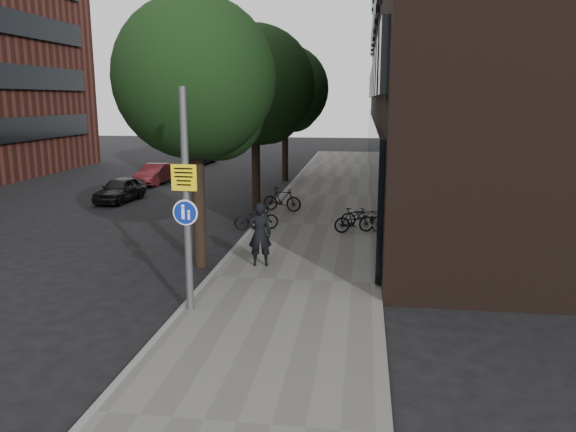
% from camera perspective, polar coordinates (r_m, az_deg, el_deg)
% --- Properties ---
extents(ground, '(120.00, 120.00, 0.00)m').
position_cam_1_polar(ground, '(11.75, -2.70, -12.02)').
color(ground, black).
rests_on(ground, ground).
extents(sidewalk, '(4.50, 60.00, 0.12)m').
position_cam_1_polar(sidewalk, '(21.16, 2.83, -0.98)').
color(sidewalk, '#5F5D57').
rests_on(sidewalk, ground).
extents(curb_edge, '(0.15, 60.00, 0.13)m').
position_cam_1_polar(curb_edge, '(21.46, -3.16, -0.79)').
color(curb_edge, slate).
rests_on(curb_edge, ground).
extents(building_right_dark_brick, '(12.00, 40.00, 18.00)m').
position_cam_1_polar(building_right_dark_brick, '(33.48, 19.93, 18.45)').
color(building_right_dark_brick, black).
rests_on(building_right_dark_brick, ground).
extents(street_tree_near, '(4.40, 4.40, 7.50)m').
position_cam_1_polar(street_tree_near, '(15.86, -9.03, 12.99)').
color(street_tree_near, black).
rests_on(street_tree_near, ground).
extents(street_tree_mid, '(5.00, 5.00, 7.80)m').
position_cam_1_polar(street_tree_mid, '(24.13, -3.13, 12.68)').
color(street_tree_mid, black).
rests_on(street_tree_mid, ground).
extents(street_tree_far, '(5.00, 5.00, 7.80)m').
position_cam_1_polar(street_tree_far, '(33.02, -0.15, 12.46)').
color(street_tree_far, black).
rests_on(street_tree_far, ground).
extents(signpost, '(0.57, 0.16, 4.88)m').
position_cam_1_polar(signpost, '(12.31, -10.28, 1.53)').
color(signpost, '#595B5E').
rests_on(signpost, sidewalk).
extents(pedestrian, '(0.74, 0.56, 1.81)m').
position_cam_1_polar(pedestrian, '(15.74, -2.88, -1.86)').
color(pedestrian, black).
rests_on(pedestrian, sidewalk).
extents(parked_bike_facade_near, '(1.66, 0.73, 0.84)m').
position_cam_1_polar(parked_bike_facade_near, '(20.73, 7.61, 0.02)').
color(parked_bike_facade_near, black).
rests_on(parked_bike_facade_near, sidewalk).
extents(parked_bike_facade_far, '(1.53, 0.89, 0.89)m').
position_cam_1_polar(parked_bike_facade_far, '(19.86, 6.76, -0.42)').
color(parked_bike_facade_far, black).
rests_on(parked_bike_facade_far, sidewalk).
extents(parked_bike_curb_near, '(1.69, 1.06, 0.84)m').
position_cam_1_polar(parked_bike_curb_near, '(20.20, -3.24, -0.21)').
color(parked_bike_curb_near, black).
rests_on(parked_bike_curb_near, sidewalk).
extents(parked_bike_curb_far, '(1.72, 0.74, 1.00)m').
position_cam_1_polar(parked_bike_curb_far, '(23.48, -0.62, 1.70)').
color(parked_bike_curb_far, black).
rests_on(parked_bike_curb_far, sidewalk).
extents(parked_car_near, '(1.60, 3.43, 1.13)m').
position_cam_1_polar(parked_car_near, '(27.56, -16.69, 2.60)').
color(parked_car_near, black).
rests_on(parked_car_near, ground).
extents(parked_car_mid, '(1.46, 3.55, 1.14)m').
position_cam_1_polar(parked_car_mid, '(32.70, -13.34, 4.17)').
color(parked_car_mid, maroon).
rests_on(parked_car_mid, ground).
extents(parked_car_far, '(1.95, 4.12, 1.16)m').
position_cam_1_polar(parked_car_far, '(42.25, -8.96, 6.02)').
color(parked_car_far, '#1A1F2F').
rests_on(parked_car_far, ground).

